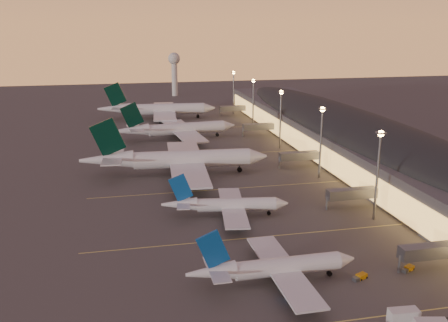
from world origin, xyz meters
TOP-DOWN VIEW (x-y plane):
  - ground at (0.00, 0.00)m, footprint 700.00×700.00m
  - airliner_narrow_south at (-3.00, -28.29)m, footprint 37.77×33.62m
  - airliner_narrow_north at (-4.83, 11.33)m, footprint 36.71×33.09m
  - airliner_wide_near at (-13.87, 55.13)m, footprint 68.61×62.65m
  - airliner_wide_mid at (-6.80, 112.73)m, footprint 59.38×54.39m
  - airliner_wide_far at (-11.05, 167.22)m, footprint 67.66×61.84m
  - terminal_building at (61.84, 72.47)m, footprint 56.35×255.00m
  - light_masts at (36.00, 65.00)m, footprint 2.20×217.20m
  - radar_tower at (10.00, 260.00)m, footprint 9.00×9.00m
  - lane_markings at (0.00, 40.00)m, footprint 90.00×180.36m
  - baggage_tug_a at (16.10, -30.87)m, footprint 3.90×2.78m
  - baggage_tug_b at (28.52, -29.62)m, footprint 3.61×2.71m
  - catering_truck_a at (15.92, -48.73)m, footprint 6.21×2.80m

SIDE VIEW (x-z plane):
  - ground at x=0.00m, z-range 0.00..0.00m
  - lane_markings at x=0.00m, z-range 0.01..0.01m
  - baggage_tug_b at x=28.52m, z-range -0.04..0.96m
  - baggage_tug_a at x=16.10m, z-range -0.05..1.04m
  - catering_truck_a at x=15.92m, z-range -0.11..3.29m
  - airliner_narrow_north at x=-4.83m, z-range -3.17..9.95m
  - airliner_narrow_south at x=-3.00m, z-range -3.27..10.27m
  - airliner_wide_mid at x=-6.80m, z-range -4.61..14.38m
  - airliner_wide_far at x=-11.05m, z-range -5.25..16.39m
  - airliner_wide_near at x=-13.87m, z-range -5.32..16.62m
  - terminal_building at x=61.84m, z-range 0.05..17.51m
  - light_masts at x=36.00m, z-range 4.60..30.50m
  - radar_tower at x=10.00m, z-range 5.62..38.12m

